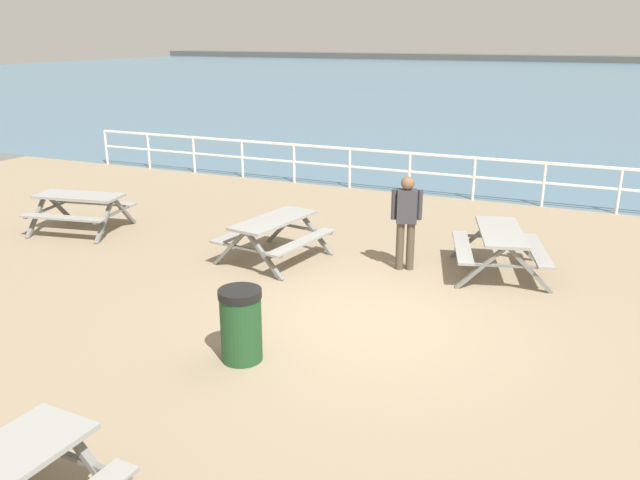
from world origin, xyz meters
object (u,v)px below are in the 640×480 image
at_px(picnic_table_far_left, 500,241).
at_px(picnic_table_near_left, 80,204).
at_px(litter_bin, 241,325).
at_px(picnic_table_mid_centre, 274,229).
at_px(visitor, 406,217).

bearing_deg(picnic_table_far_left, picnic_table_near_left, 80.64).
bearing_deg(picnic_table_far_left, litter_bin, 135.35).
height_order(picnic_table_mid_centre, visitor, visitor).
bearing_deg(visitor, picnic_table_mid_centre, 81.39).
height_order(picnic_table_mid_centre, litter_bin, litter_bin).
xyz_separation_m(picnic_table_mid_centre, picnic_table_far_left, (3.87, 0.90, 0.00)).
bearing_deg(visitor, picnic_table_far_left, -94.20).
xyz_separation_m(picnic_table_far_left, visitor, (-1.54, -0.43, 0.36)).
height_order(picnic_table_near_left, picnic_table_far_left, same).
distance_m(picnic_table_near_left, picnic_table_far_left, 8.46).
xyz_separation_m(visitor, litter_bin, (-0.95, -4.01, -0.47)).
bearing_deg(visitor, picnic_table_near_left, 73.89).
height_order(picnic_table_near_left, litter_bin, litter_bin).
relative_size(visitor, litter_bin, 1.75).
relative_size(picnic_table_near_left, litter_bin, 2.15).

